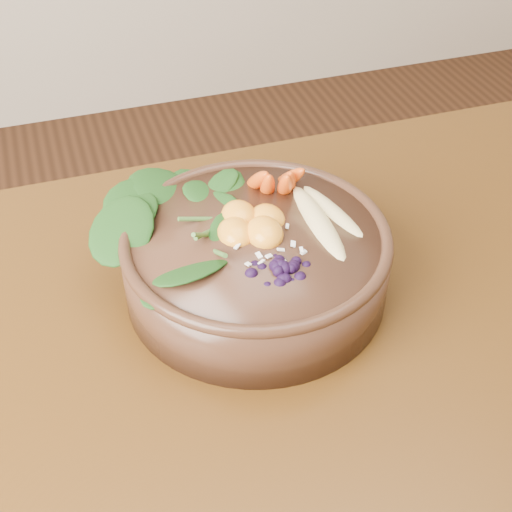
% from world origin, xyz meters
% --- Properties ---
extents(stoneware_bowl, '(0.29, 0.29, 0.07)m').
position_xyz_m(stoneware_bowl, '(-0.24, 0.17, 0.79)').
color(stoneware_bowl, '#3D2518').
rests_on(stoneware_bowl, dining_table).
extents(kale_heap, '(0.19, 0.17, 0.04)m').
position_xyz_m(kale_heap, '(-0.28, 0.22, 0.85)').
color(kale_heap, '#1B4813').
rests_on(kale_heap, stoneware_bowl).
extents(carrot_cluster, '(0.06, 0.06, 0.08)m').
position_xyz_m(carrot_cluster, '(-0.19, 0.25, 0.86)').
color(carrot_cluster, '#D94A15').
rests_on(carrot_cluster, stoneware_bowl).
extents(banana_halves, '(0.06, 0.16, 0.03)m').
position_xyz_m(banana_halves, '(-0.16, 0.18, 0.84)').
color(banana_halves, '#E0CC84').
rests_on(banana_halves, stoneware_bowl).
extents(mandarin_cluster, '(0.09, 0.09, 0.03)m').
position_xyz_m(mandarin_cluster, '(-0.24, 0.19, 0.84)').
color(mandarin_cluster, orange).
rests_on(mandarin_cluster, stoneware_bowl).
extents(blueberry_pile, '(0.13, 0.10, 0.04)m').
position_xyz_m(blueberry_pile, '(-0.23, 0.11, 0.84)').
color(blueberry_pile, black).
rests_on(blueberry_pile, stoneware_bowl).
extents(coconut_flakes, '(0.09, 0.07, 0.01)m').
position_xyz_m(coconut_flakes, '(-0.24, 0.15, 0.83)').
color(coconut_flakes, white).
rests_on(coconut_flakes, stoneware_bowl).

